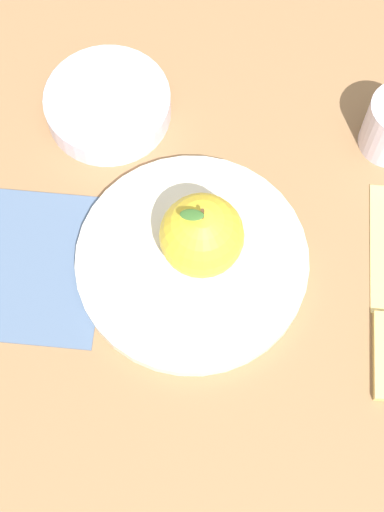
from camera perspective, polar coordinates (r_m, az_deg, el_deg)
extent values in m
plane|color=olive|center=(0.80, 3.27, -0.77)|extent=(2.40, 2.40, 0.00)
cylinder|color=silver|center=(0.80, 0.00, -0.35)|extent=(0.24, 0.24, 0.01)
torus|color=silver|center=(0.79, 0.00, -0.25)|extent=(0.24, 0.24, 0.01)
sphere|color=gold|center=(0.75, 0.72, 1.52)|extent=(0.08, 0.08, 0.08)
cylinder|color=#4C3319|center=(0.71, 0.76, 3.09)|extent=(0.00, 0.00, 0.02)
ellipsoid|color=#386628|center=(0.70, -0.01, 3.05)|extent=(0.03, 0.02, 0.01)
cylinder|color=silver|center=(0.88, -6.21, 11.00)|extent=(0.14, 0.14, 0.03)
torus|color=silver|center=(0.87, -6.29, 11.42)|extent=(0.14, 0.14, 0.01)
cylinder|color=#AB9FAF|center=(0.87, -6.27, 11.35)|extent=(0.11, 0.11, 0.01)
cube|color=#D8B766|center=(0.83, 13.61, 0.63)|extent=(0.07, 0.14, 0.00)
cube|color=#D8B766|center=(0.79, 13.73, -7.13)|extent=(0.04, 0.09, 0.01)
cube|color=slate|center=(0.82, -11.35, -0.68)|extent=(0.19, 0.21, 0.00)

